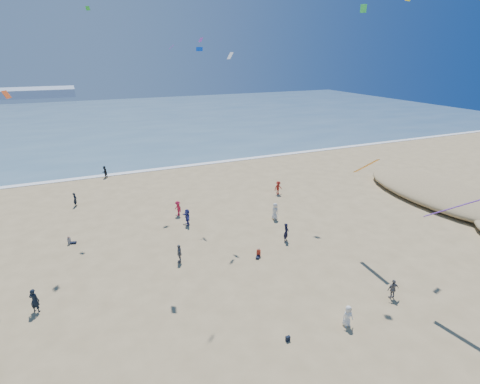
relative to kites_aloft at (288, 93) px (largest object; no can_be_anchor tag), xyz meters
name	(u,v)px	position (x,y,z in m)	size (l,w,h in m)	color
ocean	(102,121)	(-8.32, 81.68, -14.38)	(220.00, 100.00, 0.06)	#476B84
surf_line	(131,172)	(-8.32, 31.68, -14.37)	(220.00, 1.20, 0.08)	white
standing_flyers	(231,244)	(-3.55, 2.91, -13.52)	(31.76, 50.09, 1.88)	slate
seated_group	(216,329)	(-8.53, -6.40, -13.99)	(16.54, 32.61, 0.84)	white
navy_bag	(288,339)	(-4.53, -8.83, -14.24)	(0.28, 0.18, 0.34)	black
kites_aloft	(288,93)	(0.00, 0.00, 0.00)	(41.24, 39.90, 27.87)	white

